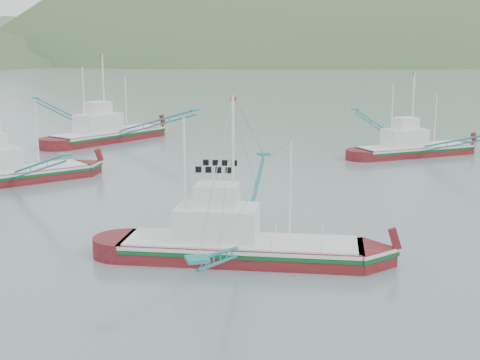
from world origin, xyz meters
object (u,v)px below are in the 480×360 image
object	(u,v)px
bg_boat_right	(413,142)
bg_boat_left	(6,160)
bg_boat_far	(107,122)
main_boat	(239,225)

from	to	relation	value
bg_boat_right	bg_boat_left	size ratio (longest dim) A/B	0.99
bg_boat_right	bg_boat_far	world-z (taller)	bg_boat_far
bg_boat_right	bg_boat_left	world-z (taller)	bg_boat_left
main_boat	bg_boat_right	distance (m)	39.05
main_boat	bg_boat_left	size ratio (longest dim) A/B	0.96
bg_boat_left	bg_boat_right	bearing A→B (deg)	-17.02
bg_boat_right	bg_boat_far	distance (m)	35.70
main_boat	bg_boat_far	distance (m)	47.90
main_boat	bg_boat_right	world-z (taller)	main_boat
bg_boat_left	bg_boat_far	bearing A→B (deg)	43.98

